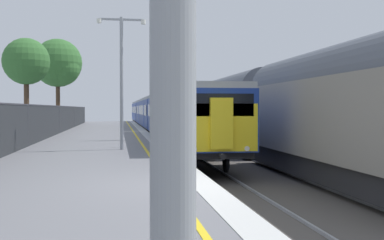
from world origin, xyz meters
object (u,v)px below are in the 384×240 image
(background_tree_centre, at_px, (59,64))
(signal_gantry, at_px, (157,78))
(commuter_train_at_platform, at_px, (156,113))
(platform_lamp_mid, at_px, (122,71))
(freight_train_adjacent_track, at_px, (269,110))
(speed_limit_sign, at_px, (157,107))
(background_tree_left, at_px, (27,63))

(background_tree_centre, bearing_deg, signal_gantry, -68.83)
(commuter_train_at_platform, relative_size, platform_lamp_mid, 10.89)
(commuter_train_at_platform, relative_size, freight_train_adjacent_track, 1.99)
(platform_lamp_mid, bearing_deg, background_tree_centre, 102.14)
(commuter_train_at_platform, bearing_deg, background_tree_centre, -174.67)
(freight_train_adjacent_track, relative_size, platform_lamp_mid, 5.48)
(commuter_train_at_platform, height_order, speed_limit_sign, commuter_train_at_platform)
(signal_gantry, height_order, speed_limit_sign, signal_gantry)
(commuter_train_at_platform, distance_m, background_tree_left, 14.17)
(background_tree_centre, bearing_deg, commuter_train_at_platform, 5.33)
(platform_lamp_mid, height_order, background_tree_centre, background_tree_centre)
(freight_train_adjacent_track, xyz_separation_m, background_tree_centre, (-12.82, 21.57, 4.05))
(speed_limit_sign, height_order, platform_lamp_mid, platform_lamp_mid)
(signal_gantry, height_order, background_tree_centre, background_tree_centre)
(commuter_train_at_platform, bearing_deg, freight_train_adjacent_track, -79.86)
(speed_limit_sign, bearing_deg, background_tree_left, 118.47)
(platform_lamp_mid, bearing_deg, background_tree_left, 111.84)
(commuter_train_at_platform, xyz_separation_m, background_tree_centre, (-8.81, -0.82, 4.43))
(background_tree_centre, bearing_deg, speed_limit_sign, -73.56)
(commuter_train_at_platform, xyz_separation_m, background_tree_left, (-10.13, -9.16, 3.78))
(signal_gantry, relative_size, background_tree_centre, 0.67)
(freight_train_adjacent_track, relative_size, speed_limit_sign, 10.66)
(signal_gantry, bearing_deg, speed_limit_sign, -94.37)
(background_tree_left, bearing_deg, signal_gantry, -50.77)
(platform_lamp_mid, bearing_deg, freight_train_adjacent_track, 25.35)
(speed_limit_sign, bearing_deg, signal_gantry, 85.63)
(freight_train_adjacent_track, height_order, signal_gantry, signal_gantry)
(speed_limit_sign, distance_m, platform_lamp_mid, 2.59)
(speed_limit_sign, relative_size, platform_lamp_mid, 0.51)
(background_tree_centre, bearing_deg, platform_lamp_mid, -77.86)
(freight_train_adjacent_track, relative_size, signal_gantry, 5.54)
(freight_train_adjacent_track, height_order, speed_limit_sign, freight_train_adjacent_track)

